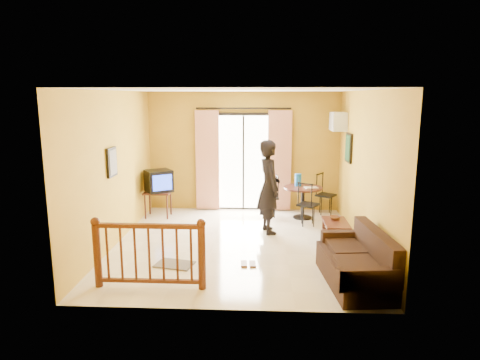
{
  "coord_description": "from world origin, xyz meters",
  "views": [
    {
      "loc": [
        0.42,
        -7.55,
        2.71
      ],
      "look_at": [
        0.03,
        0.2,
        1.17
      ],
      "focal_mm": 32.0,
      "sensor_mm": 36.0,
      "label": 1
    }
  ],
  "objects_px": {
    "sofa": "(359,264)",
    "television": "(159,181)",
    "standing_person": "(269,187)",
    "coffee_table": "(336,228)",
    "dining_table": "(303,194)"
  },
  "relations": [
    {
      "from": "dining_table",
      "to": "coffee_table",
      "type": "relative_size",
      "value": 1.07
    },
    {
      "from": "dining_table",
      "to": "coffee_table",
      "type": "xyz_separation_m",
      "value": [
        0.49,
        -1.47,
        -0.33
      ]
    },
    {
      "from": "television",
      "to": "sofa",
      "type": "height_order",
      "value": "television"
    },
    {
      "from": "sofa",
      "to": "coffee_table",
      "type": "bearing_deg",
      "value": 84.34
    },
    {
      "from": "standing_person",
      "to": "sofa",
      "type": "bearing_deg",
      "value": -167.97
    },
    {
      "from": "television",
      "to": "standing_person",
      "type": "xyz_separation_m",
      "value": [
        2.45,
        -0.98,
        0.1
      ]
    },
    {
      "from": "dining_table",
      "to": "television",
      "type": "bearing_deg",
      "value": -178.87
    },
    {
      "from": "dining_table",
      "to": "coffee_table",
      "type": "height_order",
      "value": "dining_table"
    },
    {
      "from": "dining_table",
      "to": "sofa",
      "type": "distance_m",
      "value": 3.45
    },
    {
      "from": "sofa",
      "to": "standing_person",
      "type": "distance_m",
      "value": 2.76
    },
    {
      "from": "sofa",
      "to": "television",
      "type": "bearing_deg",
      "value": 132.32
    },
    {
      "from": "coffee_table",
      "to": "dining_table",
      "type": "bearing_deg",
      "value": 108.51
    },
    {
      "from": "coffee_table",
      "to": "television",
      "type": "bearing_deg",
      "value": 159.28
    },
    {
      "from": "coffee_table",
      "to": "sofa",
      "type": "xyz_separation_m",
      "value": [
        0.0,
        -1.94,
        0.06
      ]
    },
    {
      "from": "television",
      "to": "coffee_table",
      "type": "distance_m",
      "value": 4.02
    }
  ]
}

